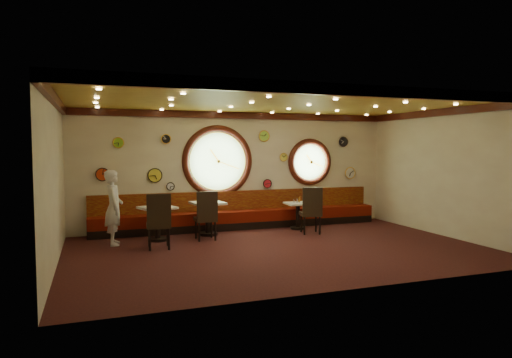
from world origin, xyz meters
The scene contains 45 objects.
floor centered at (0.00, 0.00, 0.00)m, with size 9.00×6.00×0.00m, color black.
ceiling centered at (0.00, 0.00, 3.20)m, with size 9.00×6.00×0.02m, color gold.
wall_back centered at (0.00, 3.00, 1.60)m, with size 9.00×0.02×3.20m, color beige.
wall_front centered at (0.00, -3.00, 1.60)m, with size 9.00×0.02×3.20m, color beige.
wall_left centered at (-4.50, 0.00, 1.60)m, with size 0.02×6.00×3.20m, color beige.
wall_right centered at (4.50, 0.00, 1.60)m, with size 0.02×6.00×3.20m, color beige.
molding_back centered at (0.00, 2.95, 3.11)m, with size 9.00×0.10×0.18m, color #3A120A.
molding_front centered at (0.00, -2.95, 3.11)m, with size 9.00×0.10×0.18m, color #3A120A.
molding_left centered at (-4.45, 0.00, 3.11)m, with size 0.10×6.00×0.18m, color #3A120A.
molding_right centered at (4.45, 0.00, 3.11)m, with size 0.10×6.00×0.18m, color #3A120A.
banquette_base centered at (0.00, 2.72, 0.10)m, with size 8.00×0.55×0.20m, color black.
banquette_seat centered at (0.00, 2.72, 0.35)m, with size 8.00×0.55×0.30m, color #580F07.
banquette_back centered at (0.00, 2.94, 0.75)m, with size 8.00×0.10×0.55m, color #5D0807.
porthole_left_glass centered at (-0.60, 3.00, 1.85)m, with size 1.66×1.66×0.02m, color #93C274.
porthole_left_frame centered at (-0.60, 2.98, 1.85)m, with size 1.98×1.98×0.18m, color #3A120A.
porthole_left_ring centered at (-0.60, 2.95, 1.85)m, with size 1.61×1.61×0.03m, color gold.
porthole_right_glass centered at (2.20, 3.00, 1.80)m, with size 1.10×1.10×0.02m, color #93C274.
porthole_right_frame centered at (2.20, 2.98, 1.80)m, with size 1.38×1.38×0.18m, color #3A120A.
porthole_right_ring centered at (2.20, 2.95, 1.80)m, with size 1.09×1.09×0.03m, color gold.
wall_clock_0 centered at (-2.30, 2.96, 1.50)m, with size 0.36×0.36×0.03m, color yellow.
wall_clock_1 centered at (-1.90, 2.96, 1.20)m, with size 0.20×0.20×0.03m, color white.
wall_clock_2 centered at (-3.20, 2.96, 2.35)m, with size 0.26×0.26×0.03m, color #7EC226.
wall_clock_3 centered at (0.75, 2.96, 2.55)m, with size 0.30×0.30×0.03m, color #96D342.
wall_clock_4 centered at (1.35, 2.96, 1.95)m, with size 0.22×0.22×0.03m, color #CFC945.
wall_clock_5 centered at (3.30, 2.96, 2.40)m, with size 0.28×0.28×0.03m, color black.
wall_clock_6 centered at (3.55, 2.96, 1.45)m, with size 0.34×0.34×0.03m, color silver.
wall_clock_7 centered at (-3.60, 2.96, 1.55)m, with size 0.32×0.32×0.03m, color red.
wall_clock_8 centered at (0.85, 2.96, 1.20)m, with size 0.24×0.24×0.03m, color red.
wall_clock_9 centered at (-2.00, 2.96, 2.45)m, with size 0.24×0.24×0.03m, color black.
table_a centered at (-2.39, 1.84, 0.52)m, with size 0.95×0.95×0.82m.
table_b centered at (-1.09, 2.12, 0.53)m, with size 0.86×0.86×0.85m.
table_c centered at (1.43, 2.14, 0.46)m, with size 0.70×0.70×0.72m.
chair_a centered at (-2.49, 0.85, 0.71)m, with size 0.56×0.56×0.76m.
chair_b centered at (-1.29, 1.47, 0.68)m, with size 0.50×0.50×0.74m.
chair_c centered at (1.44, 1.34, 0.69)m, with size 0.61×0.61×0.75m.
condiment_a_salt centered at (-2.52, 1.90, 0.88)m, with size 0.04×0.04×0.11m, color silver.
condiment_b_salt centered at (-1.20, 2.12, 0.90)m, with size 0.03×0.03×0.10m, color #B8B8BC.
condiment_c_salt centered at (1.35, 2.21, 0.77)m, with size 0.03×0.03×0.09m, color silver.
condiment_a_pepper centered at (-2.41, 1.85, 0.87)m, with size 0.04×0.04×0.11m, color silver.
condiment_b_pepper centered at (-1.12, 2.08, 0.89)m, with size 0.03×0.03×0.09m, color #B9B8BD.
condiment_c_pepper centered at (1.41, 2.14, 0.78)m, with size 0.04×0.04×0.11m, color silver.
condiment_a_bottle centered at (-2.24, 1.88, 0.90)m, with size 0.05×0.05×0.16m, color orange.
condiment_b_bottle centered at (-0.93, 2.22, 0.92)m, with size 0.04×0.04×0.14m, color yellow.
condiment_c_bottle centered at (1.50, 2.20, 0.80)m, with size 0.05×0.05×0.15m, color gold.
waiter centered at (-3.39, 1.70, 0.86)m, with size 0.63×0.41×1.72m, color white.
Camera 1 is at (-3.80, -9.12, 2.24)m, focal length 32.00 mm.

